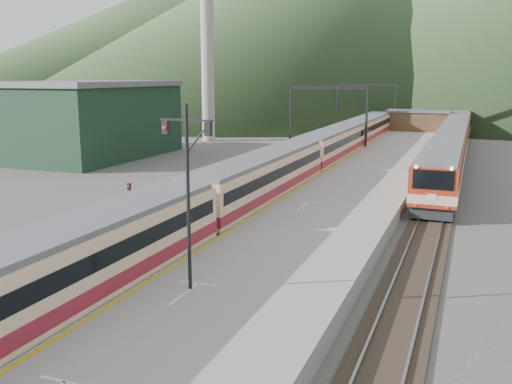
% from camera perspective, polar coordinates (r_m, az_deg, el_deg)
% --- Properties ---
extents(track_main, '(2.60, 200.00, 0.23)m').
position_cam_1_polar(track_main, '(54.60, 6.18, 1.89)').
color(track_main, black).
rests_on(track_main, ground).
extents(track_far, '(2.60, 200.00, 0.23)m').
position_cam_1_polar(track_far, '(56.06, 1.23, 2.20)').
color(track_far, black).
rests_on(track_far, ground).
extents(track_second, '(2.60, 200.00, 0.23)m').
position_cam_1_polar(track_second, '(52.90, 18.30, 1.06)').
color(track_second, black).
rests_on(track_second, ground).
extents(platform, '(8.00, 100.00, 1.00)m').
position_cam_1_polar(platform, '(51.45, 11.65, 1.61)').
color(platform, gray).
rests_on(platform, ground).
extents(gantry_near, '(9.55, 0.25, 8.00)m').
position_cam_1_polar(gantry_near, '(69.18, 7.20, 8.47)').
color(gantry_near, black).
rests_on(gantry_near, ground).
extents(gantry_far, '(9.55, 0.25, 8.00)m').
position_cam_1_polar(gantry_far, '(93.62, 10.93, 9.12)').
color(gantry_far, black).
rests_on(gantry_far, ground).
extents(warehouse, '(14.50, 20.50, 8.60)m').
position_cam_1_polar(warehouse, '(68.44, -16.73, 6.99)').
color(warehouse, '#16301D').
rests_on(warehouse, ground).
extents(smokestack, '(1.80, 1.80, 30.00)m').
position_cam_1_polar(smokestack, '(82.43, -4.91, 15.54)').
color(smokestack, '#9E998E').
rests_on(smokestack, ground).
extents(station_shed, '(9.40, 4.40, 3.10)m').
position_cam_1_polar(station_shed, '(90.68, 15.93, 6.91)').
color(station_shed, '#4E3923').
rests_on(station_shed, platform).
extents(hill_a, '(180.00, 180.00, 60.00)m').
position_cam_1_polar(hill_a, '(210.13, 6.35, 17.11)').
color(hill_a, '#304D27').
rests_on(hill_a, ground).
extents(hill_d, '(200.00, 200.00, 55.00)m').
position_cam_1_polar(hill_d, '(285.92, -7.20, 15.08)').
color(hill_d, '#304D27').
rests_on(hill_d, ground).
extents(main_train, '(3.10, 84.80, 3.78)m').
position_cam_1_polar(main_train, '(49.90, 4.87, 3.39)').
color(main_train, beige).
rests_on(main_train, track_main).
extents(second_train, '(3.01, 61.79, 3.68)m').
position_cam_1_polar(second_train, '(67.64, 19.08, 4.88)').
color(second_train, '#A32B18').
rests_on(second_train, track_second).
extents(signal_mast, '(2.20, 0.28, 7.14)m').
position_cam_1_polar(signal_mast, '(21.44, -6.85, 1.31)').
color(signal_mast, black).
rests_on(signal_mast, platform).
extents(short_signal_b, '(0.24, 0.19, 2.27)m').
position_cam_1_polar(short_signal_b, '(42.58, -2.34, 1.13)').
color(short_signal_b, black).
rests_on(short_signal_b, ground).
extents(short_signal_c, '(0.23, 0.18, 2.27)m').
position_cam_1_polar(short_signal_c, '(38.20, -12.53, -0.33)').
color(short_signal_c, black).
rests_on(short_signal_c, ground).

